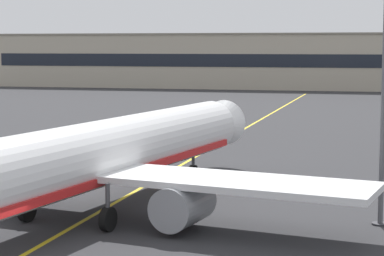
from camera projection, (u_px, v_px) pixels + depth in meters
The scene contains 4 objects.
taxiway_centreline at pixel (186, 162), 61.68m from camera, with size 0.30×180.00×0.01m, color yellow.
airliner_foreground at pixel (84, 160), 41.27m from camera, with size 32.33×41.26×11.65m.
apron_lamp_post at pixel (384, 103), 39.60m from camera, with size 2.24×0.90×12.72m.
terminal_building at pixel (356, 61), 160.13m from camera, with size 168.73×12.40×12.28m.
Camera 1 is at (14.81, -29.15, 9.74)m, focal length 69.44 mm.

